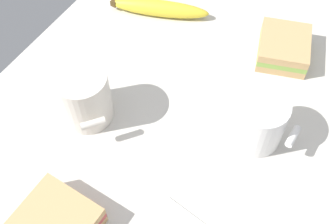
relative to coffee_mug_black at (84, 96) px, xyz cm
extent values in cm
cube|color=beige|center=(-5.91, 12.56, -6.38)|extent=(90.00, 64.00, 2.00)
cylinder|color=silver|center=(-0.03, -0.03, -0.14)|extent=(8.74, 8.74, 10.48)
cylinder|color=brown|center=(-0.03, -0.03, 4.60)|extent=(7.69, 7.69, 0.40)
cylinder|color=silver|center=(3.67, 4.62, 0.39)|extent=(3.83, 3.38, 1.20)
cylinder|color=white|center=(-11.10, 26.51, -0.67)|extent=(8.47, 8.47, 9.43)
cylinder|color=black|center=(-11.10, 26.51, 3.55)|extent=(7.45, 7.45, 0.40)
cylinder|color=white|center=(-11.11, 32.27, -0.20)|extent=(3.81, 1.21, 1.20)
cube|color=tan|center=(-29.93, 23.09, -4.58)|extent=(12.48, 11.87, 1.60)
cube|color=#8CB24C|center=(-29.93, 23.09, -3.18)|extent=(12.48, 11.87, 1.20)
cube|color=tan|center=(-29.93, 23.09, -1.78)|extent=(12.48, 11.87, 1.60)
ellipsoid|color=yellow|center=(-27.00, -2.40, -3.71)|extent=(10.62, 19.55, 3.34)
cube|color=#4C3819|center=(-23.42, -11.09, -3.71)|extent=(1.20, 1.20, 1.20)
camera|label=1|loc=(29.42, 34.43, 60.82)|focal=48.47mm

